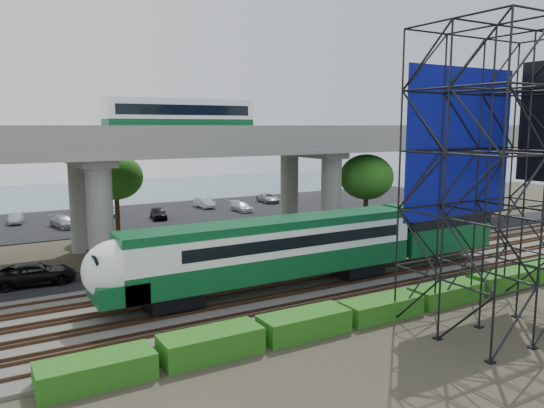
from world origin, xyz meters
TOP-DOWN VIEW (x-y plane):
  - ground at (0.00, 0.00)m, footprint 140.00×140.00m
  - ballast_bed at (0.00, 2.00)m, footprint 90.00×12.00m
  - service_road at (0.00, 10.50)m, footprint 90.00×5.00m
  - parking_lot at (0.00, 34.00)m, footprint 90.00×18.00m
  - harbor_water at (0.00, 56.00)m, footprint 140.00×40.00m
  - rail_tracks at (0.00, 2.00)m, footprint 90.00×9.52m
  - commuter_train at (0.11, 2.00)m, footprint 29.30×3.06m
  - overpass at (-0.19, 16.00)m, footprint 80.00×12.00m
  - scaffold_tower at (5.83, -7.98)m, footprint 9.36×6.36m
  - hedge_strip at (1.01, -4.30)m, footprint 34.60×1.80m
  - trees at (-4.67, 16.17)m, footprint 40.94×16.94m
  - suv at (-14.51, 11.28)m, footprint 5.20×2.64m
  - parked_cars at (-0.18, 33.61)m, footprint 36.93×9.40m

SIDE VIEW (x-z plane):
  - ground at x=0.00m, z-range 0.00..0.00m
  - harbor_water at x=0.00m, z-range 0.00..0.03m
  - service_road at x=0.00m, z-range 0.00..0.08m
  - parking_lot at x=0.00m, z-range 0.00..0.08m
  - ballast_bed at x=0.00m, z-range 0.00..0.20m
  - rail_tracks at x=0.00m, z-range 0.20..0.36m
  - hedge_strip at x=1.01m, z-range -0.04..1.16m
  - parked_cars at x=-0.18m, z-range 0.03..1.33m
  - suv at x=-14.51m, z-range 0.08..1.49m
  - commuter_train at x=0.11m, z-range 0.73..5.03m
  - trees at x=-4.67m, z-range 1.73..9.42m
  - scaffold_tower at x=5.83m, z-range -0.03..14.97m
  - overpass at x=-0.19m, z-range 2.01..14.41m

